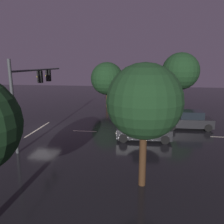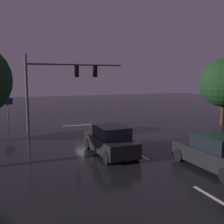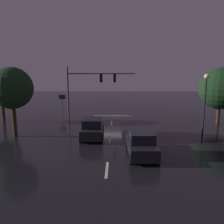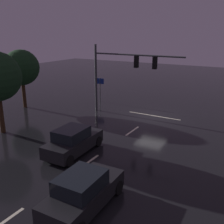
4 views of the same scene
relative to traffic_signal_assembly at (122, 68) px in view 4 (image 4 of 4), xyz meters
name	(u,v)px [view 4 (image 4 of 4)]	position (x,y,z in m)	size (l,w,h in m)	color
ground_plane	(152,117)	(-2.76, -0.69, -4.35)	(80.00, 80.00, 0.00)	black
traffic_signal_assembly	(122,68)	(0.00, 0.00, 0.00)	(8.50, 0.47, 6.34)	#383A3D
lane_dash_far	(132,131)	(-2.76, 3.31, -4.35)	(2.20, 0.16, 0.01)	beige
lane_dash_mid	(88,162)	(-2.76, 9.31, -4.35)	(2.20, 0.16, 0.01)	beige
lane_dash_near	(2,223)	(-2.76, 15.31, -4.35)	(2.20, 0.16, 0.01)	beige
stop_bar	(154,116)	(-2.76, -1.19, -4.35)	(5.00, 0.16, 0.01)	beige
car_approaching	(73,141)	(-1.21, 8.68, -3.56)	(2.03, 4.42, 1.70)	black
car_distant	(83,192)	(-5.04, 12.83, -3.56)	(2.00, 4.41, 1.70)	black
route_sign	(100,85)	(4.30, -3.02, -2.44)	(0.90, 0.15, 2.64)	#383A3D
tree_right_far	(21,68)	(9.79, 2.73, -0.32)	(3.51, 3.51, 5.80)	#382314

